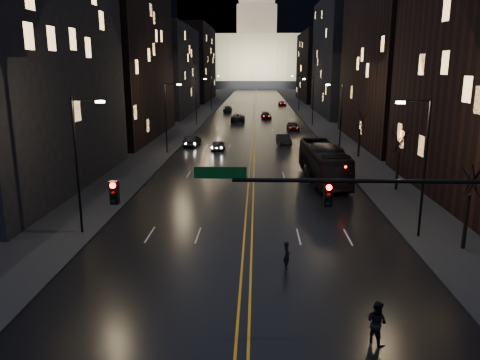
# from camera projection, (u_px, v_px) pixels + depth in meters

# --- Properties ---
(ground) EXTENTS (900.00, 900.00, 0.00)m
(ground) POSITION_uv_depth(u_px,v_px,m) (244.00, 314.00, 20.90)
(ground) COLOR black
(ground) RESTS_ON ground
(road) EXTENTS (20.00, 320.00, 0.02)m
(road) POSITION_uv_depth(u_px,v_px,m) (255.00, 103.00, 147.21)
(road) COLOR black
(road) RESTS_ON ground
(sidewalk_left) EXTENTS (8.00, 320.00, 0.16)m
(sidewalk_left) POSITION_uv_depth(u_px,v_px,m) (211.00, 102.00, 147.68)
(sidewalk_left) COLOR black
(sidewalk_left) RESTS_ON ground
(sidewalk_right) EXTENTS (8.00, 320.00, 0.16)m
(sidewalk_right) POSITION_uv_depth(u_px,v_px,m) (300.00, 103.00, 146.70)
(sidewalk_right) COLOR black
(sidewalk_right) RESTS_ON ground
(center_line) EXTENTS (0.62, 320.00, 0.01)m
(center_line) POSITION_uv_depth(u_px,v_px,m) (255.00, 103.00, 147.20)
(center_line) COLOR orange
(center_line) RESTS_ON road
(building_left_near) EXTENTS (12.00, 28.00, 22.00)m
(building_left_near) POSITION_uv_depth(u_px,v_px,m) (9.00, 65.00, 40.44)
(building_left_near) COLOR black
(building_left_near) RESTS_ON ground
(building_left_mid) EXTENTS (12.00, 30.00, 28.00)m
(building_left_mid) POSITION_uv_depth(u_px,v_px,m) (116.00, 46.00, 70.82)
(building_left_mid) COLOR black
(building_left_mid) RESTS_ON ground
(building_left_far) EXTENTS (12.00, 34.00, 20.00)m
(building_left_far) POSITION_uv_depth(u_px,v_px,m) (165.00, 71.00, 108.68)
(building_left_far) COLOR black
(building_left_far) RESTS_ON ground
(building_left_dist) EXTENTS (12.00, 40.00, 24.00)m
(building_left_dist) POSITION_uv_depth(u_px,v_px,m) (192.00, 64.00, 154.85)
(building_left_dist) COLOR black
(building_left_dist) RESTS_ON ground
(building_right_tall) EXTENTS (12.00, 30.00, 38.00)m
(building_right_tall) POSITION_uv_depth(u_px,v_px,m) (407.00, 6.00, 64.30)
(building_right_tall) COLOR black
(building_right_tall) RESTS_ON ground
(building_right_mid) EXTENTS (12.00, 34.00, 26.00)m
(building_right_mid) POSITION_uv_depth(u_px,v_px,m) (347.00, 57.00, 106.51)
(building_right_mid) COLOR black
(building_right_mid) RESTS_ON ground
(building_right_dist) EXTENTS (12.00, 40.00, 22.00)m
(building_right_dist) POSITION_uv_depth(u_px,v_px,m) (320.00, 67.00, 153.62)
(building_right_dist) COLOR black
(building_right_dist) RESTS_ON ground
(capitol) EXTENTS (90.00, 50.00, 58.50)m
(capitol) POSITION_uv_depth(u_px,v_px,m) (256.00, 56.00, 259.78)
(capitol) COLOR black
(capitol) RESTS_ON ground
(traffic_signal) EXTENTS (17.29, 0.45, 7.00)m
(traffic_signal) POSITION_uv_depth(u_px,v_px,m) (385.00, 207.00, 19.50)
(traffic_signal) COLOR black
(traffic_signal) RESTS_ON ground
(streetlamp_right_near) EXTENTS (2.13, 0.25, 9.00)m
(streetlamp_right_near) POSITION_uv_depth(u_px,v_px,m) (422.00, 161.00, 29.05)
(streetlamp_right_near) COLOR black
(streetlamp_right_near) RESTS_ON ground
(streetlamp_left_near) EXTENTS (2.13, 0.25, 9.00)m
(streetlamp_left_near) POSITION_uv_depth(u_px,v_px,m) (79.00, 159.00, 29.80)
(streetlamp_left_near) COLOR black
(streetlamp_left_near) RESTS_ON ground
(streetlamp_right_mid) EXTENTS (2.13, 0.25, 9.00)m
(streetlamp_right_mid) POSITION_uv_depth(u_px,v_px,m) (340.00, 114.00, 58.20)
(streetlamp_right_mid) COLOR black
(streetlamp_right_mid) RESTS_ON ground
(streetlamp_left_mid) EXTENTS (2.13, 0.25, 9.00)m
(streetlamp_left_mid) POSITION_uv_depth(u_px,v_px,m) (167.00, 114.00, 58.95)
(streetlamp_left_mid) COLOR black
(streetlamp_left_mid) RESTS_ON ground
(streetlamp_right_far) EXTENTS (2.13, 0.25, 9.00)m
(streetlamp_right_far) POSITION_uv_depth(u_px,v_px,m) (312.00, 99.00, 87.34)
(streetlamp_right_far) COLOR black
(streetlamp_right_far) RESTS_ON ground
(streetlamp_left_far) EXTENTS (2.13, 0.25, 9.00)m
(streetlamp_left_far) POSITION_uv_depth(u_px,v_px,m) (197.00, 99.00, 88.10)
(streetlamp_left_far) COLOR black
(streetlamp_left_far) RESTS_ON ground
(streetlamp_right_dist) EXTENTS (2.13, 0.25, 9.00)m
(streetlamp_right_dist) POSITION_uv_depth(u_px,v_px,m) (298.00, 91.00, 116.49)
(streetlamp_right_dist) COLOR black
(streetlamp_right_dist) RESTS_ON ground
(streetlamp_left_dist) EXTENTS (2.13, 0.25, 9.00)m
(streetlamp_left_dist) POSITION_uv_depth(u_px,v_px,m) (212.00, 91.00, 117.25)
(streetlamp_left_dist) COLOR black
(streetlamp_left_dist) RESTS_ON ground
(tree_right_near) EXTENTS (2.40, 2.40, 6.65)m
(tree_right_near) POSITION_uv_depth(u_px,v_px,m) (471.00, 178.00, 27.16)
(tree_right_near) COLOR black
(tree_right_near) RESTS_ON ground
(tree_right_mid) EXTENTS (2.40, 2.40, 6.65)m
(tree_right_mid) POSITION_uv_depth(u_px,v_px,m) (400.00, 141.00, 40.76)
(tree_right_mid) COLOR black
(tree_right_mid) RESTS_ON ground
(tree_right_far) EXTENTS (2.40, 2.40, 6.65)m
(tree_right_far) POSITION_uv_depth(u_px,v_px,m) (360.00, 121.00, 56.31)
(tree_right_far) COLOR black
(tree_right_far) RESTS_ON ground
(bus) EXTENTS (3.65, 12.80, 3.52)m
(bus) POSITION_uv_depth(u_px,v_px,m) (324.00, 162.00, 45.47)
(bus) COLOR black
(bus) RESTS_ON ground
(oncoming_car_a) EXTENTS (1.78, 4.07, 1.37)m
(oncoming_car_a) POSITION_uv_depth(u_px,v_px,m) (218.00, 145.00, 62.32)
(oncoming_car_a) COLOR black
(oncoming_car_a) RESTS_ON ground
(oncoming_car_b) EXTENTS (2.11, 4.68, 1.49)m
(oncoming_car_b) POSITION_uv_depth(u_px,v_px,m) (192.00, 141.00, 65.41)
(oncoming_car_b) COLOR black
(oncoming_car_b) RESTS_ON ground
(oncoming_car_c) EXTENTS (2.76, 5.92, 1.64)m
(oncoming_car_c) POSITION_uv_depth(u_px,v_px,m) (238.00, 118.00, 95.33)
(oncoming_car_c) COLOR black
(oncoming_car_c) RESTS_ON ground
(oncoming_car_d) EXTENTS (2.25, 5.31, 1.53)m
(oncoming_car_d) POSITION_uv_depth(u_px,v_px,m) (227.00, 109.00, 117.06)
(oncoming_car_d) COLOR black
(oncoming_car_d) RESTS_ON ground
(receding_car_a) EXTENTS (2.08, 4.82, 1.54)m
(receding_car_a) POSITION_uv_depth(u_px,v_px,m) (284.00, 140.00, 66.41)
(receding_car_a) COLOR black
(receding_car_a) RESTS_ON ground
(receding_car_b) EXTENTS (2.23, 4.84, 1.61)m
(receding_car_b) POSITION_uv_depth(u_px,v_px,m) (293.00, 126.00, 81.49)
(receding_car_b) COLOR black
(receding_car_b) RESTS_ON ground
(receding_car_c) EXTENTS (2.44, 4.97, 1.39)m
(receding_car_c) POSITION_uv_depth(u_px,v_px,m) (266.00, 116.00, 100.73)
(receding_car_c) COLOR black
(receding_car_c) RESTS_ON ground
(receding_car_d) EXTENTS (2.30, 4.87, 1.34)m
(receding_car_d) POSITION_uv_depth(u_px,v_px,m) (282.00, 103.00, 136.16)
(receding_car_d) COLOR black
(receding_car_d) RESTS_ON ground
(pedestrian_a) EXTENTS (0.45, 0.62, 1.56)m
(pedestrian_a) POSITION_uv_depth(u_px,v_px,m) (287.00, 255.00, 25.50)
(pedestrian_a) COLOR black
(pedestrian_a) RESTS_ON ground
(pedestrian_b) EXTENTS (0.94, 0.99, 1.82)m
(pedestrian_b) POSITION_uv_depth(u_px,v_px,m) (377.00, 322.00, 18.56)
(pedestrian_b) COLOR black
(pedestrian_b) RESTS_ON ground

